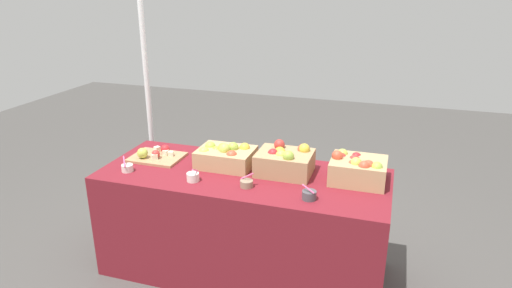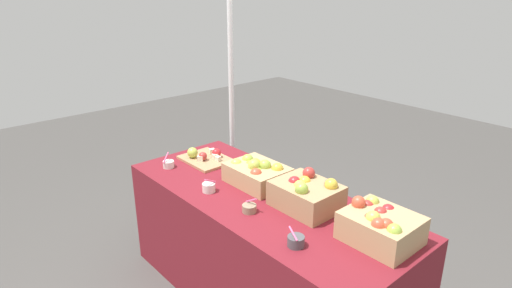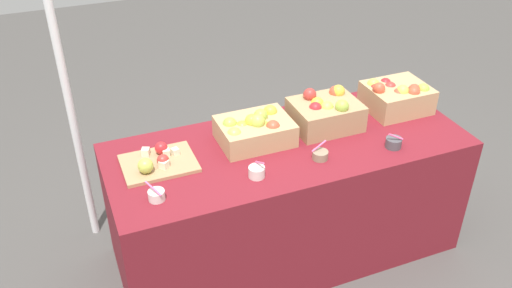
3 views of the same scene
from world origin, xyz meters
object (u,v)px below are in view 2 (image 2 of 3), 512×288
Objects in this scene: sample_bowl_near at (209,187)px; tent_pole at (231,94)px; cutting_board_front at (205,157)px; sample_bowl_extra at (168,164)px; apple_crate_right at (257,173)px; apple_crate_middle at (307,194)px; apple_crate_left at (380,226)px; sample_bowl_mid at (296,241)px; sample_bowl_far at (249,208)px.

tent_pole is (-0.76, 0.78, 0.31)m from sample_bowl_near.
sample_bowl_extra is at bearing -104.53° from cutting_board_front.
tent_pole is (-0.86, 0.49, 0.27)m from apple_crate_right.
sample_bowl_extra is (-0.48, 0.01, -0.00)m from sample_bowl_near.
sample_bowl_near is at bearing -150.28° from apple_crate_middle.
apple_crate_left is 0.91× the size of apple_crate_right.
apple_crate_right is at bearing 153.63° from sample_bowl_mid.
sample_bowl_extra is at bearing -168.19° from apple_crate_left.
tent_pole is at bearing 109.45° from sample_bowl_extra.
sample_bowl_near is (-0.11, -0.29, -0.04)m from apple_crate_right.
sample_bowl_extra is at bearing 179.26° from sample_bowl_near.
apple_crate_right reaches higher than sample_bowl_mid.
cutting_board_front is 0.70m from tent_pole.
sample_bowl_extra reaches higher than sample_bowl_far.
sample_bowl_mid is (0.23, -0.32, -0.06)m from apple_crate_middle.
apple_crate_left reaches higher than apple_crate_right.
tent_pole reaches higher than apple_crate_middle.
sample_bowl_far is (-0.64, -0.29, -0.06)m from apple_crate_left.
sample_bowl_far is (0.77, -0.24, -0.00)m from cutting_board_front.
apple_crate_left is at bearing 54.99° from sample_bowl_mid.
apple_crate_middle is 3.67× the size of sample_bowl_extra.
sample_bowl_mid reaches higher than cutting_board_front.
apple_crate_right is at bearing 69.99° from sample_bowl_near.
sample_bowl_mid is 1.74m from tent_pole.
apple_crate_middle is at bearing 0.62° from apple_crate_right.
sample_bowl_near is (-0.52, -0.30, -0.06)m from apple_crate_middle.
tent_pole reaches higher than apple_crate_right.
apple_crate_middle is 0.33m from sample_bowl_far.
apple_crate_middle is 0.94m from cutting_board_front.
apple_crate_middle reaches higher than sample_bowl_near.
sample_bowl_mid is (0.75, -0.03, -0.00)m from sample_bowl_near.
sample_bowl_near is 0.75m from sample_bowl_mid.
apple_crate_middle is 3.54× the size of sample_bowl_near.
apple_crate_right is 1.03m from tent_pole.
apple_crate_left is 0.96× the size of cutting_board_front.
sample_bowl_mid is at bearing -54.86° from apple_crate_middle.
apple_crate_right is at bearing 3.11° from cutting_board_front.
sample_bowl_extra is at bearing -70.55° from tent_pole.
sample_bowl_far is at bearing 3.78° from sample_bowl_near.
sample_bowl_extra is (-1.47, -0.31, -0.06)m from apple_crate_left.
sample_bowl_extra is at bearing 178.55° from sample_bowl_mid.
apple_crate_left is 3.60× the size of sample_bowl_mid.
tent_pole is (-1.11, 0.76, 0.32)m from sample_bowl_far.
apple_crate_left is at bearing 17.63° from sample_bowl_near.
cutting_board_front is at bearing -176.89° from apple_crate_right.
tent_pole is at bearing 123.48° from cutting_board_front.
apple_crate_middle is 3.91× the size of sample_bowl_far.
sample_bowl_extra reaches higher than cutting_board_front.
sample_bowl_near reaches higher than sample_bowl_extra.
apple_crate_middle is at bearing -178.10° from apple_crate_left.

